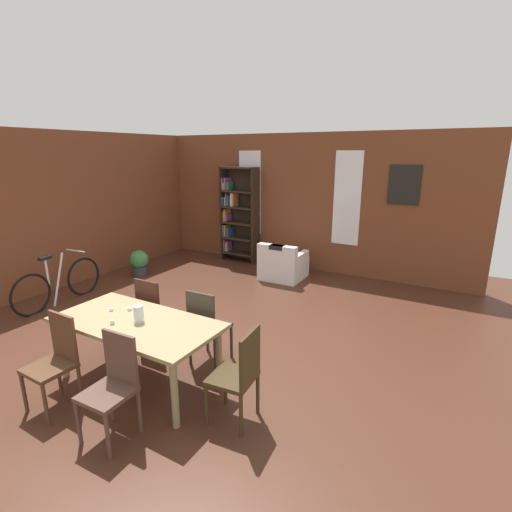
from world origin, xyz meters
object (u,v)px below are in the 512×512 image
Objects in this scene: bookshelf_tall at (237,214)px; armchair_white at (283,265)px; dining_chair_far_left at (155,310)px; dining_chair_far_right at (207,325)px; vase_on_table at (139,314)px; dining_chair_head_right at (239,373)px; dining_chair_near_left at (55,359)px; potted_plant_by_shelf at (139,262)px; dining_chair_near_right at (113,383)px; bicycle_second at (59,284)px; dining_table at (137,328)px.

bookshelf_tall is 2.63× the size of armchair_white.
dining_chair_far_right is (0.83, 0.00, 0.00)m from dining_chair_far_left.
dining_chair_head_right reaches higher than vase_on_table.
armchair_white is (0.21, 4.69, -0.23)m from dining_chair_near_left.
dining_chair_near_left is 4.21m from potted_plant_by_shelf.
dining_chair_near_right is (0.83, -1.35, 0.00)m from dining_chair_far_left.
armchair_white is at bearing 86.45° from dining_chair_far_left.
dining_chair_far_left and dining_chair_head_right have the same top height.
vase_on_table is at bearing -18.22° from bicycle_second.
dining_chair_near_left is 5.57m from bookshelf_tall.
dining_table is at bearing -180.00° from vase_on_table.
dining_table is 1.94× the size of dining_chair_far_right.
dining_table is 3.52× the size of potted_plant_by_shelf.
potted_plant_by_shelf is (-4.17, 2.73, -0.24)m from dining_chair_head_right.
dining_chair_far_right is 1.36m from dining_chair_near_right.
dining_chair_far_right is (0.42, 0.68, -0.14)m from dining_table.
dining_chair_head_right is at bearing 21.81° from dining_chair_near_left.
dining_chair_near_right is 1.16× the size of armchair_white.
vase_on_table is at bearing -55.68° from dining_chair_far_left.
dining_chair_near_right reaches higher than vase_on_table.
vase_on_table is 0.88m from dining_chair_far_left.
dining_chair_far_left is 4.28m from bookshelf_tall.
dining_chair_near_right reaches higher than armchair_white.
bicycle_second is (-2.47, 0.29, -0.17)m from dining_chair_far_left.
bookshelf_tall is 1.28× the size of bicycle_second.
armchair_white is (-0.62, 3.33, -0.23)m from dining_chair_far_right.
dining_table is 0.81m from dining_chair_near_left.
armchair_white is (-0.21, 4.01, -0.38)m from dining_table.
dining_chair_near_left is at bearing -124.34° from vase_on_table.
vase_on_table is 0.19× the size of dining_chair_far_right.
dining_chair_far_right and dining_chair_head_right have the same top height.
dining_chair_head_right reaches higher than potted_plant_by_shelf.
potted_plant_by_shelf is at bearing 136.97° from vase_on_table.
bicycle_second reaches higher than potted_plant_by_shelf.
dining_chair_head_right is at bearing -37.38° from dining_chair_far_right.
potted_plant_by_shelf is at bearing 140.18° from dining_chair_far_left.
bicycle_second reaches higher than dining_table.
bookshelf_tall is (-1.72, 4.71, 0.45)m from dining_table.
dining_chair_near_right is at bearing -58.67° from dining_table.
bicycle_second is at bearing 175.00° from dining_chair_far_right.
dining_table is 0.86× the size of bookshelf_tall.
bicycle_second is at bearing -131.39° from armchair_white.
bicycle_second is 3.22× the size of potted_plant_by_shelf.
dining_table is 5.03m from bookshelf_tall.
vase_on_table is 0.19× the size of dining_chair_near_right.
dining_chair_head_right is 4.28m from armchair_white.
potted_plant_by_shelf is (-2.88, 2.73, -0.38)m from dining_table.
vase_on_table is at bearing 118.20° from dining_chair_near_right.
bookshelf_tall reaches higher than armchair_white.
dining_chair_head_right reaches higher than armchair_white.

